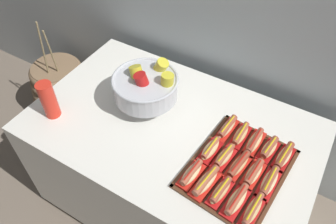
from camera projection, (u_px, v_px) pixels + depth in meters
ground_plane at (171, 197)px, 2.26m from camera, size 10.00×10.00×0.00m
buffet_table at (171, 165)px, 1.96m from camera, size 1.50×0.93×0.77m
floor_vase at (62, 90)px, 2.66m from camera, size 0.49×0.49×0.90m
serving_tray at (237, 169)px, 1.51m from camera, size 0.45×0.56×0.01m
hot_dog_0 at (191, 174)px, 1.46m from camera, size 0.08×0.17×0.06m
hot_dog_1 at (206, 182)px, 1.43m from camera, size 0.09×0.19×0.06m
hot_dog_2 at (221, 191)px, 1.40m from camera, size 0.08×0.17×0.06m
hot_dog_3 at (236, 201)px, 1.37m from camera, size 0.09×0.18×0.06m
hot_dog_4 at (253, 210)px, 1.34m from camera, size 0.07×0.17×0.06m
hot_dog_5 at (210, 150)px, 1.55m from camera, size 0.07×0.16×0.06m
hot_dog_6 at (224, 157)px, 1.52m from camera, size 0.08×0.16×0.06m
hot_dog_7 at (238, 165)px, 1.49m from camera, size 0.09×0.18×0.06m
hot_dog_8 at (253, 173)px, 1.46m from camera, size 0.08×0.18×0.06m
hot_dog_9 at (269, 182)px, 1.43m from camera, size 0.08×0.19×0.06m
hot_dog_10 at (227, 128)px, 1.64m from camera, size 0.07×0.18×0.06m
hot_dog_11 at (240, 135)px, 1.61m from camera, size 0.07×0.17×0.06m
hot_dog_12 at (254, 142)px, 1.58m from camera, size 0.07×0.18×0.06m
hot_dog_13 at (269, 149)px, 1.55m from camera, size 0.08×0.16×0.06m
hot_dog_14 at (284, 157)px, 1.52m from camera, size 0.08×0.18×0.06m
punch_bowl at (146, 86)px, 1.71m from camera, size 0.35×0.35×0.25m
cup_stack at (49, 100)px, 1.67m from camera, size 0.08×0.08×0.21m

